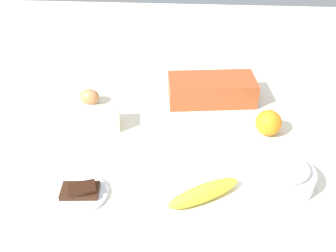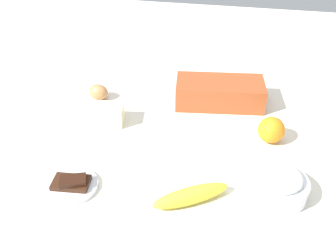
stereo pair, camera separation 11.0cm
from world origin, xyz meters
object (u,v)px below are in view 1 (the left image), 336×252
object	(u,v)px
loaf_pan	(212,89)
chocolate_plate	(81,193)
banana	(204,193)
butter_block	(105,119)
flour_bowl	(286,174)
egg_near_butter	(90,97)
orange_fruit	(269,123)

from	to	relation	value
loaf_pan	chocolate_plate	xyz separation A→B (m)	(-0.32, -0.46, -0.03)
banana	butter_block	xyz separation A→B (m)	(-0.29, 0.28, 0.01)
flour_bowl	butter_block	size ratio (longest dim) A/B	1.60
egg_near_butter	chocolate_plate	size ratio (longest dim) A/B	0.51
butter_block	banana	bearing A→B (deg)	-43.54
flour_bowl	egg_near_butter	size ratio (longest dim) A/B	2.15
flour_bowl	orange_fruit	bearing A→B (deg)	92.95
chocolate_plate	egg_near_butter	bearing A→B (deg)	100.00
flour_bowl	banana	xyz separation A→B (m)	(-0.20, -0.06, -0.01)
loaf_pan	chocolate_plate	distance (m)	0.56
banana	egg_near_butter	distance (m)	0.55
chocolate_plate	loaf_pan	bearing A→B (deg)	55.01
butter_block	chocolate_plate	world-z (taller)	butter_block
flour_bowl	banana	bearing A→B (deg)	-162.67
banana	egg_near_butter	size ratio (longest dim) A/B	2.85
butter_block	egg_near_butter	world-z (taller)	butter_block
butter_block	chocolate_plate	size ratio (longest dim) A/B	0.69
butter_block	chocolate_plate	xyz separation A→B (m)	(-0.00, -0.29, -0.02)
banana	butter_block	size ratio (longest dim) A/B	2.11
orange_fruit	egg_near_butter	bearing A→B (deg)	166.98
loaf_pan	butter_block	bearing A→B (deg)	-158.09
loaf_pan	banana	size ratio (longest dim) A/B	1.54
loaf_pan	butter_block	world-z (taller)	loaf_pan
egg_near_butter	butter_block	bearing A→B (deg)	-59.43
butter_block	orange_fruit	bearing A→B (deg)	0.02
loaf_pan	egg_near_butter	size ratio (longest dim) A/B	4.40
egg_near_butter	loaf_pan	bearing A→B (deg)	6.72
banana	chocolate_plate	xyz separation A→B (m)	(-0.29, -0.01, -0.01)
egg_near_butter	orange_fruit	bearing A→B (deg)	-13.02
banana	chocolate_plate	world-z (taller)	banana
flour_bowl	orange_fruit	xyz separation A→B (m)	(-0.01, 0.21, 0.00)
loaf_pan	chocolate_plate	world-z (taller)	loaf_pan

